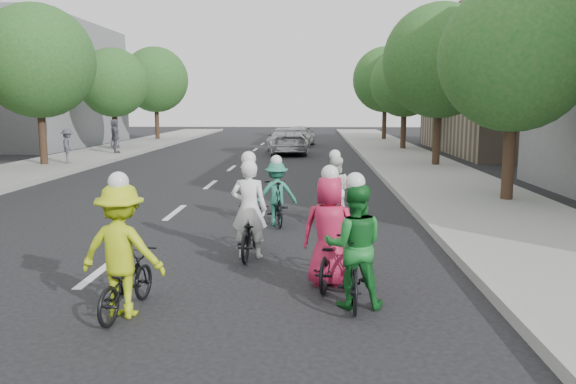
# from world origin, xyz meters

# --- Properties ---
(ground) EXTENTS (120.00, 120.00, 0.00)m
(ground) POSITION_xyz_m (0.00, 0.00, 0.00)
(ground) COLOR black
(ground) RESTS_ON ground
(curb_left) EXTENTS (0.18, 80.00, 0.18)m
(curb_left) POSITION_xyz_m (-6.05, 10.00, 0.09)
(curb_left) COLOR #999993
(curb_left) RESTS_ON ground
(sidewalk_right) EXTENTS (4.00, 80.00, 0.15)m
(sidewalk_right) POSITION_xyz_m (8.00, 10.00, 0.07)
(sidewalk_right) COLOR gray
(sidewalk_right) RESTS_ON ground
(curb_right) EXTENTS (0.18, 80.00, 0.18)m
(curb_right) POSITION_xyz_m (6.05, 10.00, 0.09)
(curb_right) COLOR #999993
(curb_right) RESTS_ON ground
(bldg_sw) EXTENTS (10.00, 14.00, 8.00)m
(bldg_sw) POSITION_xyz_m (-16.00, 28.00, 4.00)
(bldg_sw) COLOR slate
(bldg_sw) RESTS_ON ground
(bldg_se) EXTENTS (10.00, 14.00, 8.00)m
(bldg_se) POSITION_xyz_m (16.00, 24.00, 4.00)
(bldg_se) COLOR gray
(bldg_se) RESTS_ON ground
(tree_l_3) EXTENTS (4.80, 4.80, 6.93)m
(tree_l_3) POSITION_xyz_m (-8.20, 15.00, 4.52)
(tree_l_3) COLOR black
(tree_l_3) RESTS_ON ground
(tree_l_4) EXTENTS (4.00, 4.00, 5.97)m
(tree_l_4) POSITION_xyz_m (-8.20, 24.00, 3.96)
(tree_l_4) COLOR black
(tree_l_4) RESTS_ON ground
(tree_l_5) EXTENTS (4.80, 4.80, 6.93)m
(tree_l_5) POSITION_xyz_m (-8.20, 33.00, 4.52)
(tree_l_5) COLOR black
(tree_l_5) RESTS_ON ground
(tree_r_0) EXTENTS (4.00, 4.00, 5.97)m
(tree_r_0) POSITION_xyz_m (8.80, 6.60, 3.96)
(tree_r_0) COLOR black
(tree_r_0) RESTS_ON ground
(tree_r_1) EXTENTS (4.80, 4.80, 6.93)m
(tree_r_1) POSITION_xyz_m (8.80, 15.60, 4.52)
(tree_r_1) COLOR black
(tree_r_1) RESTS_ON ground
(tree_r_2) EXTENTS (4.00, 4.00, 5.97)m
(tree_r_2) POSITION_xyz_m (8.80, 24.60, 3.96)
(tree_r_2) COLOR black
(tree_r_2) RESTS_ON ground
(tree_r_3) EXTENTS (4.80, 4.80, 6.93)m
(tree_r_3) POSITION_xyz_m (8.80, 33.60, 4.52)
(tree_r_3) COLOR black
(tree_r_3) RESTS_ON ground
(cyclist_0) EXTENTS (1.02, 1.74, 1.59)m
(cyclist_0) POSITION_xyz_m (2.67, 3.71, 0.62)
(cyclist_0) COLOR black
(cyclist_0) RESTS_ON ground
(cyclist_1) EXTENTS (0.80, 1.69, 1.70)m
(cyclist_1) POSITION_xyz_m (3.98, 3.92, 0.60)
(cyclist_1) COLOR black
(cyclist_1) RESTS_ON ground
(cyclist_2) EXTENTS (0.83, 1.59, 1.83)m
(cyclist_2) POSITION_xyz_m (4.05, -1.44, 0.69)
(cyclist_2) COLOR black
(cyclist_2) RESTS_ON ground
(cyclist_3) EXTENTS (0.91, 1.71, 1.83)m
(cyclist_3) POSITION_xyz_m (3.74, -0.55, 0.64)
(cyclist_3) COLOR black
(cyclist_3) RESTS_ON ground
(cyclist_4) EXTENTS (1.19, 1.57, 1.88)m
(cyclist_4) POSITION_xyz_m (1.05, -1.92, 0.72)
(cyclist_4) COLOR black
(cyclist_4) RESTS_ON ground
(cyclist_5) EXTENTS (0.67, 1.66, 1.91)m
(cyclist_5) POSITION_xyz_m (2.36, 0.98, 0.61)
(cyclist_5) COLOR black
(cyclist_5) RESTS_ON ground
(follow_car_lead) EXTENTS (2.62, 5.26, 1.47)m
(follow_car_lead) POSITION_xyz_m (2.04, 22.22, 0.73)
(follow_car_lead) COLOR #BBBCC0
(follow_car_lead) RESTS_ON ground
(follow_car_trail) EXTENTS (2.23, 4.32, 1.41)m
(follow_car_trail) POSITION_xyz_m (2.63, 28.28, 0.70)
(follow_car_trail) COLOR silver
(follow_car_trail) RESTS_ON ground
(spectator_0) EXTENTS (0.86, 1.11, 1.51)m
(spectator_0) POSITION_xyz_m (-7.27, 15.38, 0.91)
(spectator_0) COLOR #4E4D5A
(spectator_0) RESTS_ON sidewalk_left
(spectator_1) EXTENTS (0.80, 1.09, 1.71)m
(spectator_1) POSITION_xyz_m (-6.99, 20.57, 1.01)
(spectator_1) COLOR #53515F
(spectator_1) RESTS_ON sidewalk_left
(spectator_2) EXTENTS (0.57, 0.85, 1.70)m
(spectator_2) POSITION_xyz_m (-8.17, 23.77, 1.00)
(spectator_2) COLOR #4F4D5A
(spectator_2) RESTS_ON sidewalk_left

